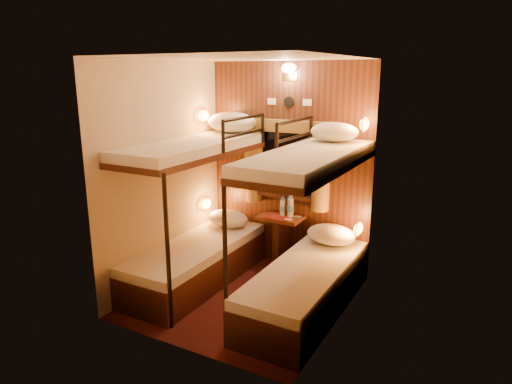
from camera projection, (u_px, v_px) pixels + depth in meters
The scene contains 22 objects.
floor at pixel (245, 297), 4.76m from camera, with size 2.10×2.10×0.00m, color black.
ceiling at pixel (243, 58), 4.15m from camera, with size 2.10×2.10×0.00m, color silver.
wall_back at pixel (289, 167), 5.35m from camera, with size 2.40×2.40×0.00m, color #C6B293.
wall_front at pixel (177, 213), 3.56m from camera, with size 2.40×2.40×0.00m, color #C6B293.
wall_left at pixel (164, 175), 4.92m from camera, with size 2.40×2.40×0.00m, color #C6B293.
wall_right at pixel (343, 198), 3.99m from camera, with size 2.40×2.40×0.00m, color #C6B293.
back_panel at pixel (289, 167), 5.33m from camera, with size 2.00×0.03×2.40m, color black.
bunk_left at pixel (197, 234), 4.98m from camera, with size 0.72×1.90×1.82m.
bunk_right at pixel (307, 256), 4.38m from camera, with size 0.72×1.90×1.82m.
window at pixel (287, 169), 5.31m from camera, with size 1.00×0.12×0.79m.
curtains at pixel (286, 162), 5.26m from camera, with size 1.10×0.22×1.00m.
back_fixtures at pixel (289, 75), 5.04m from camera, with size 0.54×0.09×0.48m.
reading_lamps at pixel (276, 169), 5.04m from camera, with size 2.00×0.20×1.25m.
table at pixel (281, 235), 5.38m from camera, with size 0.50×0.34×0.66m.
bottle_left at pixel (283, 208), 5.30m from camera, with size 0.07×0.07×0.23m.
bottle_right at pixel (290, 208), 5.26m from camera, with size 0.07×0.07×0.26m.
sachet_a at pixel (288, 219), 5.18m from camera, with size 0.08×0.06×0.01m, color silver.
sachet_b at pixel (298, 217), 5.28m from camera, with size 0.08×0.06×0.01m, color silver.
pillow_lower_left at pixel (228, 218), 5.53m from camera, with size 0.51×0.37×0.20m, color white.
pillow_lower_right at pixel (331, 234), 4.96m from camera, with size 0.54×0.39×0.21m, color white.
pillow_upper_left at pixel (232, 122), 5.34m from camera, with size 0.61×0.43×0.24m, color white.
pillow_upper_right at pixel (334, 132), 4.64m from camera, with size 0.50×0.36×0.20m, color white.
Camera 1 is at (2.18, -3.74, 2.26)m, focal length 32.00 mm.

